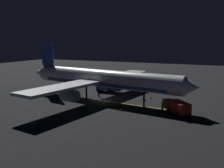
# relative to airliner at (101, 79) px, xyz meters

# --- Properties ---
(ground_plane) EXTENTS (180.00, 180.00, 0.20)m
(ground_plane) POSITION_rel_airliner_xyz_m (0.10, 0.65, -4.43)
(ground_plane) COLOR black
(apron_guide_stripe) EXTENTS (2.52, 22.62, 0.01)m
(apron_guide_stripe) POSITION_rel_airliner_xyz_m (1.07, 4.65, -4.33)
(apron_guide_stripe) COLOR gold
(apron_guide_stripe) RESTS_ON ground_plane
(airliner) EXTENTS (37.80, 40.05, 11.53)m
(airliner) POSITION_rel_airliner_xyz_m (0.00, 0.00, 0.00)
(airliner) COLOR white
(airliner) RESTS_ON ground_plane
(baggage_truck) EXTENTS (5.91, 5.54, 2.22)m
(baggage_truck) POSITION_rel_airliner_xyz_m (4.01, 16.43, -3.16)
(baggage_truck) COLOR maroon
(baggage_truck) RESTS_ON ground_plane
(catering_truck) EXTENTS (2.52, 6.01, 2.50)m
(catering_truck) POSITION_rel_airliner_xyz_m (-8.26, -2.46, -3.05)
(catering_truck) COLOR navy
(catering_truck) RESTS_ON ground_plane
(ground_crew_worker) EXTENTS (0.40, 0.40, 1.74)m
(ground_crew_worker) POSITION_rel_airliner_xyz_m (3.38, 13.86, -3.44)
(ground_crew_worker) COLOR black
(ground_crew_worker) RESTS_ON ground_plane
(traffic_cone_near_left) EXTENTS (0.50, 0.50, 0.55)m
(traffic_cone_near_left) POSITION_rel_airliner_xyz_m (-5.37, 9.23, -4.08)
(traffic_cone_near_left) COLOR #EA590F
(traffic_cone_near_left) RESTS_ON ground_plane
(traffic_cone_near_right) EXTENTS (0.50, 0.50, 0.55)m
(traffic_cone_near_right) POSITION_rel_airliner_xyz_m (6.22, 7.25, -4.08)
(traffic_cone_near_right) COLOR #EA590F
(traffic_cone_near_right) RESTS_ON ground_plane
(traffic_cone_under_wing) EXTENTS (0.50, 0.50, 0.55)m
(traffic_cone_under_wing) POSITION_rel_airliner_xyz_m (-2.81, 8.74, -4.08)
(traffic_cone_under_wing) COLOR #EA590F
(traffic_cone_under_wing) RESTS_ON ground_plane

